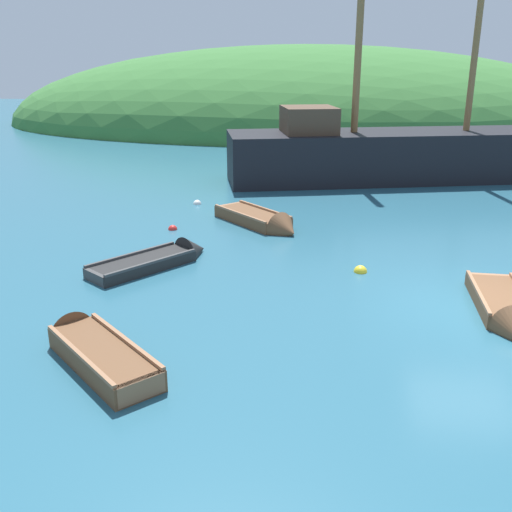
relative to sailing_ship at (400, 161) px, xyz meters
name	(u,v)px	position (x,y,z in m)	size (l,w,h in m)	color
ground_plane	(474,308)	(0.32, -14.32, -0.83)	(120.00, 120.00, 0.00)	#285B70
shore_hill	(304,125)	(-5.50, 21.48, -0.83)	(48.47, 26.06, 12.30)	#387033
sailing_ship	(400,161)	(0.00, 0.00, 0.00)	(18.17, 7.26, 11.52)	black
rowboat_center	(93,351)	(-7.22, -17.64, -0.68)	(3.20, 3.09, 0.91)	brown
rowboat_portside	(160,261)	(-7.47, -12.43, -0.75)	(2.93, 3.45, 0.96)	black
rowboat_near_dock	(506,312)	(0.89, -14.71, -0.73)	(1.15, 3.29, 1.03)	brown
rowboat_outer_left	(263,222)	(-5.18, -8.42, -0.70)	(3.33, 3.34, 1.07)	brown
buoy_red	(173,229)	(-8.02, -9.20, -0.83)	(0.30, 0.30, 0.30)	red
buoy_white	(197,204)	(-8.01, -5.76, -0.83)	(0.31, 0.31, 0.31)	white
buoy_yellow	(360,272)	(-2.12, -12.35, -0.83)	(0.35, 0.35, 0.35)	yellow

